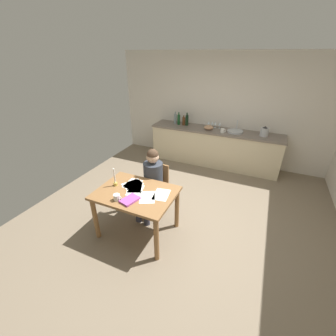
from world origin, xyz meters
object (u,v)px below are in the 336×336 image
coffee_mug (117,197)px  sink_unit (235,131)px  dining_table (136,199)px  person_seated (151,179)px  mixing_bowl (209,127)px  bottle_wine_red (184,121)px  chair_at_table (156,186)px  stovetop_kettle (264,132)px  bottle_vinegar (179,119)px  wine_glass_near_sink (220,124)px  wine_glass_by_kettle (215,123)px  wine_glass_back_right (209,123)px  book_magazine (130,200)px  teacup_on_counter (223,131)px  bottle_sauce (187,120)px  wine_glass_back_left (212,123)px  candlestick (115,181)px

coffee_mug → sink_unit: size_ratio=0.35×
dining_table → person_seated: person_seated is taller
coffee_mug → mixing_bowl: size_ratio=0.57×
bottle_wine_red → mixing_bowl: bottle_wine_red is taller
chair_at_table → stovetop_kettle: (1.56, 2.22, 0.53)m
bottle_vinegar → wine_glass_near_sink: 1.03m
sink_unit → bottle_wine_red: bottle_wine_red is taller
wine_glass_by_kettle → wine_glass_back_right: same height
stovetop_kettle → wine_glass_near_sink: (-1.02, 0.15, 0.01)m
coffee_mug → book_magazine: bearing=19.7°
dining_table → wine_glass_near_sink: size_ratio=7.39×
wine_glass_by_kettle → teacup_on_counter: size_ratio=1.23×
bottle_vinegar → teacup_on_counter: bearing=-9.0°
stovetop_kettle → person_seated: bearing=-123.5°
coffee_mug → mixing_bowl: mixing_bowl is taller
bottle_sauce → teacup_on_counter: (0.95, -0.21, -0.09)m
wine_glass_back_left → teacup_on_counter: wine_glass_back_left is taller
wine_glass_by_kettle → mixing_bowl: bearing=-116.7°
coffee_mug → wine_glass_back_right: (0.38, 3.30, 0.21)m
wine_glass_near_sink → wine_glass_by_kettle: size_ratio=1.00×
book_magazine → wine_glass_by_kettle: (0.38, 3.24, 0.24)m
chair_at_table → candlestick: candlestick is taller
chair_at_table → wine_glass_by_kettle: (0.43, 2.37, 0.54)m
coffee_mug → candlestick: bearing=129.2°
stovetop_kettle → wine_glass_back_right: bearing=173.4°
sink_unit → teacup_on_counter: size_ratio=2.89×
teacup_on_counter → person_seated: bearing=-107.2°
sink_unit → mixing_bowl: sink_unit is taller
dining_table → bottle_sauce: bearing=95.6°
sink_unit → bottle_vinegar: (-1.43, 0.03, 0.11)m
wine_glass_near_sink → wine_glass_by_kettle: bearing=180.0°
candlestick → stovetop_kettle: stovetop_kettle is taller
wine_glass_by_kettle → wine_glass_back_right: 0.16m
person_seated → sink_unit: 2.57m
sink_unit → bottle_sauce: bearing=177.3°
coffee_mug → book_magazine: (0.17, 0.06, -0.03)m
wine_glass_back_right → sink_unit: bearing=-12.2°
teacup_on_counter → dining_table: bearing=-103.7°
mixing_bowl → chair_at_table: bearing=-98.5°
wine_glass_back_right → wine_glass_back_left: bearing=0.0°
person_seated → teacup_on_counter: bearing=72.8°
sink_unit → wine_glass_by_kettle: bearing=164.1°
chair_at_table → candlestick: 0.81m
person_seated → stovetop_kettle: bearing=56.5°
coffee_mug → wine_glass_near_sink: (0.65, 3.30, 0.21)m
candlestick → book_magazine: candlestick is taller
dining_table → wine_glass_near_sink: 3.10m
wine_glass_back_right → person_seated: bearing=-96.2°
dining_table → teacup_on_counter: 2.83m
sink_unit → coffee_mug: bearing=-108.5°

